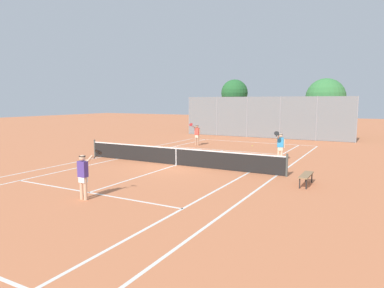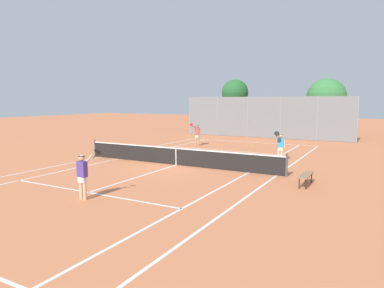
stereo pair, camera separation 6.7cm
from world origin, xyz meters
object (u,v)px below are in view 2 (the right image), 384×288
object	(u,v)px
loose_tennis_ball_1	(165,147)
tree_behind_left	(234,94)
player_near_side	(83,174)
tennis_net	(176,156)
loose_tennis_ball_0	(253,146)
courtside_bench	(306,176)
player_far_left	(197,134)
player_far_right	(280,145)
tree_behind_right	(327,99)

from	to	relation	value
loose_tennis_ball_1	tree_behind_left	bearing A→B (deg)	90.47
player_near_side	tennis_net	bearing A→B (deg)	94.34
loose_tennis_ball_0	courtside_bench	size ratio (longest dim) A/B	0.04
player_near_side	player_far_left	bearing A→B (deg)	102.81
courtside_bench	tree_behind_left	distance (m)	24.14
player_far_right	loose_tennis_ball_0	xyz separation A→B (m)	(-3.57, 5.63, -0.89)
player_near_side	player_far_left	xyz separation A→B (m)	(-3.41, 15.01, 0.00)
tennis_net	tree_behind_left	distance (m)	20.41
tennis_net	tree_behind_right	xyz separation A→B (m)	(4.96, 19.74, 3.14)
tennis_net	loose_tennis_ball_1	bearing A→B (deg)	128.06
loose_tennis_ball_1	player_far_left	bearing A→B (deg)	55.51
player_near_side	loose_tennis_ball_1	size ratio (longest dim) A/B	26.88
loose_tennis_ball_0	loose_tennis_ball_1	bearing A→B (deg)	-144.39
player_far_left	player_far_right	world-z (taller)	same
player_far_left	loose_tennis_ball_0	bearing A→B (deg)	23.21
courtside_bench	player_far_left	bearing A→B (deg)	137.34
player_far_left	courtside_bench	world-z (taller)	player_far_left
player_near_side	tree_behind_right	distance (m)	27.39
player_far_left	tree_behind_left	distance (m)	12.28
player_far_right	loose_tennis_ball_1	distance (m)	9.24
loose_tennis_ball_0	tree_behind_right	xyz separation A→B (m)	(3.89, 10.20, 3.62)
tennis_net	player_near_side	world-z (taller)	player_near_side
tennis_net	tree_behind_left	world-z (taller)	tree_behind_left
player_far_left	loose_tennis_ball_0	size ratio (longest dim) A/B	26.88
tennis_net	player_far_right	bearing A→B (deg)	40.13
loose_tennis_ball_0	courtside_bench	xyz separation A→B (m)	(5.97, -10.82, 0.38)
tennis_net	tree_behind_right	world-z (taller)	tree_behind_right
loose_tennis_ball_0	loose_tennis_ball_1	size ratio (longest dim) A/B	1.00
player_far_right	tree_behind_left	size ratio (longest dim) A/B	0.31
loose_tennis_ball_0	player_near_side	bearing A→B (deg)	-91.82
tennis_net	player_near_side	distance (m)	7.19
loose_tennis_ball_1	courtside_bench	world-z (taller)	courtside_bench
player_near_side	player_far_right	world-z (taller)	same
tennis_net	tree_behind_right	bearing A→B (deg)	75.90
loose_tennis_ball_1	tree_behind_right	distance (m)	17.33
player_far_left	loose_tennis_ball_1	distance (m)	2.85
courtside_bench	tree_behind_left	bearing A→B (deg)	119.02
tree_behind_left	player_far_right	bearing A→B (deg)	-59.66
loose_tennis_ball_1	courtside_bench	bearing A→B (deg)	-31.10
tree_behind_left	loose_tennis_ball_1	bearing A→B (deg)	-89.53
player_near_side	loose_tennis_ball_1	world-z (taller)	player_near_side
player_near_side	player_far_right	xyz separation A→B (m)	(4.10, 11.07, 0.00)
tree_behind_left	player_near_side	bearing A→B (deg)	-79.28
courtside_bench	tree_behind_right	distance (m)	21.38
tennis_net	player_far_right	distance (m)	6.08
player_far_right	tree_behind_right	xyz separation A→B (m)	(0.32, 15.83, 2.72)
loose_tennis_ball_1	tree_behind_left	world-z (taller)	tree_behind_left
player_far_left	tree_behind_left	bearing A→B (deg)	98.01
tennis_net	player_far_left	world-z (taller)	player_far_left
loose_tennis_ball_1	loose_tennis_ball_0	bearing A→B (deg)	35.61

